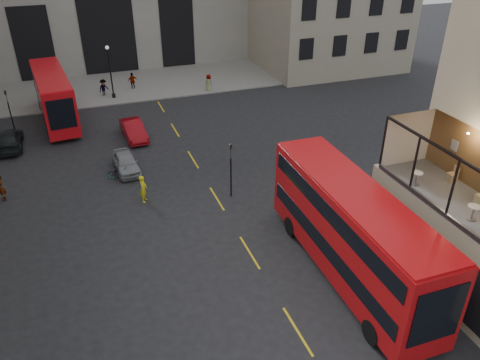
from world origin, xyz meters
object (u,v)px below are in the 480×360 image
object	(u,v)px
bicycle	(119,173)
cafe_chair_c	(480,199)
traffic_light_near	(231,164)
pedestrian_a	(47,103)
car_a	(126,162)
cafe_table_far	(417,177)
street_lamp_b	(111,75)
cyclist	(143,189)
bus_far	(53,95)
traffic_light_far	(9,107)
car_c	(9,140)
pedestrian_c	(133,81)
pedestrian_b	(104,88)
car_b	(134,130)
cafe_chair_d	(452,177)
pedestrian_d	(209,83)
bus_near	(351,229)
cafe_table_mid	(473,211)
pedestrian_e	(1,188)

from	to	relation	value
bicycle	cafe_chair_c	size ratio (longest dim) A/B	2.11
traffic_light_near	pedestrian_a	bearing A→B (deg)	118.65
car_a	cafe_table_far	world-z (taller)	cafe_table_far
street_lamp_b	cyclist	bearing A→B (deg)	-91.45
bus_far	car_a	bearing A→B (deg)	-69.28
bus_far	pedestrian_a	xyz separation A→B (m)	(-0.88, 3.03, -1.71)
traffic_light_far	pedestrian_a	size ratio (longest dim) A/B	2.45
car_c	pedestrian_c	world-z (taller)	pedestrian_c
cyclist	cafe_table_far	world-z (taller)	cafe_table_far
traffic_light_far	pedestrian_b	bearing A→B (deg)	40.25
street_lamp_b	car_b	world-z (taller)	street_lamp_b
bus_far	pedestrian_b	world-z (taller)	bus_far
cafe_table_far	cafe_chair_d	bearing A→B (deg)	-9.90
cyclist	pedestrian_d	world-z (taller)	cyclist
pedestrian_c	pedestrian_d	bearing A→B (deg)	143.74
cafe_table_far	bus_near	bearing A→B (deg)	-179.03
traffic_light_far	pedestrian_d	size ratio (longest dim) A/B	2.11
pedestrian_b	cafe_chair_d	distance (m)	35.70
bicycle	cafe_table_mid	xyz separation A→B (m)	(13.55, -17.50, 4.62)
traffic_light_near	pedestrian_e	distance (m)	14.99
car_c	cafe_table_mid	world-z (taller)	cafe_table_mid
pedestrian_b	pedestrian_a	bearing A→B (deg)	164.21
car_c	cyclist	world-z (taller)	cyclist
pedestrian_a	cafe_table_mid	bearing A→B (deg)	-50.60
car_a	bicycle	bearing A→B (deg)	-124.16
traffic_light_near	car_a	size ratio (longest dim) A/B	0.97
car_a	pedestrian_c	xyz separation A→B (m)	(3.32, 18.18, 0.24)
bus_far	car_b	size ratio (longest dim) A/B	2.54
traffic_light_near	bicycle	distance (m)	8.50
traffic_light_far	bus_far	distance (m)	3.94
traffic_light_far	bus_near	world-z (taller)	bus_near
bus_far	pedestrian_b	xyz separation A→B (m)	(4.64, 5.22, -1.58)
street_lamp_b	bus_far	size ratio (longest dim) A/B	0.47
cafe_chair_d	traffic_light_far	bearing A→B (deg)	131.39
street_lamp_b	cafe_table_mid	size ratio (longest dim) A/B	7.68
car_b	cafe_chair_d	bearing A→B (deg)	-62.38
bus_far	pedestrian_c	distance (m)	10.22
traffic_light_far	pedestrian_c	bearing A→B (deg)	35.86
car_b	pedestrian_e	distance (m)	11.78
car_c	pedestrian_c	bearing A→B (deg)	-137.09
traffic_light_far	pedestrian_b	size ratio (longest dim) A/B	2.10
car_b	bicycle	world-z (taller)	car_b
street_lamp_b	cafe_table_mid	bearing A→B (deg)	-71.00
traffic_light_far	cafe_table_mid	size ratio (longest dim) A/B	5.47
traffic_light_far	bicycle	world-z (taller)	traffic_light_far
traffic_light_far	car_a	world-z (taller)	traffic_light_far
street_lamp_b	pedestrian_c	world-z (taller)	street_lamp_b
bicycle	cafe_table_mid	distance (m)	22.60
car_c	cafe_chair_d	xyz separation A→B (m)	(22.71, -22.64, 4.16)
pedestrian_e	cafe_chair_d	bearing A→B (deg)	36.79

